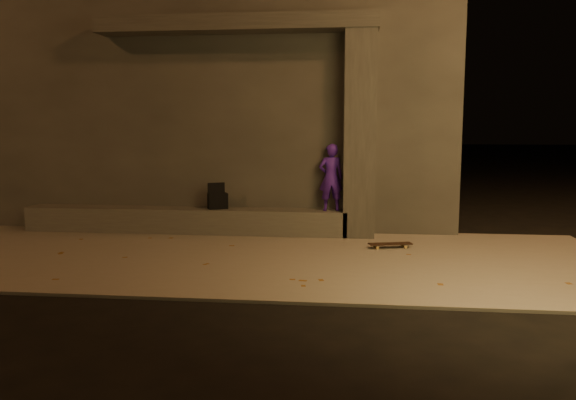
# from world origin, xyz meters

# --- Properties ---
(ground) EXTENTS (120.00, 120.00, 0.00)m
(ground) POSITION_xyz_m (0.00, 0.00, 0.00)
(ground) COLOR black
(ground) RESTS_ON ground
(sidewalk) EXTENTS (11.00, 4.40, 0.04)m
(sidewalk) POSITION_xyz_m (0.00, 2.00, 0.02)
(sidewalk) COLOR slate
(sidewalk) RESTS_ON ground
(building) EXTENTS (9.00, 5.10, 5.22)m
(building) POSITION_xyz_m (-1.00, 6.49, 2.61)
(building) COLOR #3A3835
(building) RESTS_ON ground
(ledge) EXTENTS (6.00, 0.55, 0.45)m
(ledge) POSITION_xyz_m (-1.50, 3.75, 0.27)
(ledge) COLOR #504D48
(ledge) RESTS_ON sidewalk
(column) EXTENTS (0.55, 0.55, 3.60)m
(column) POSITION_xyz_m (1.70, 3.75, 1.84)
(column) COLOR #3A3835
(column) RESTS_ON sidewalk
(canopy) EXTENTS (5.00, 0.70, 0.28)m
(canopy) POSITION_xyz_m (-0.50, 3.80, 3.78)
(canopy) COLOR #3A3835
(canopy) RESTS_ON column
(skateboarder) EXTENTS (0.49, 0.37, 1.20)m
(skateboarder) POSITION_xyz_m (1.20, 3.75, 1.09)
(skateboarder) COLOR #4018A0
(skateboarder) RESTS_ON ledge
(backpack) EXTENTS (0.41, 0.35, 0.49)m
(backpack) POSITION_xyz_m (-0.87, 3.75, 0.66)
(backpack) COLOR black
(backpack) RESTS_ON ledge
(skateboard) EXTENTS (0.73, 0.35, 0.08)m
(skateboard) POSITION_xyz_m (2.20, 2.77, 0.10)
(skateboard) COLOR black
(skateboard) RESTS_ON sidewalk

